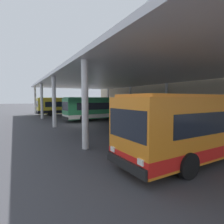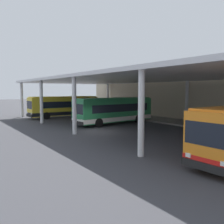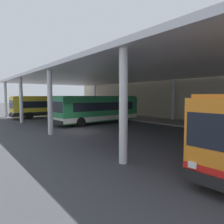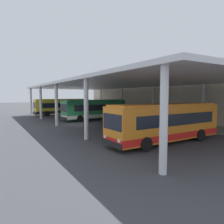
# 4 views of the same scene
# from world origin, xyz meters

# --- Properties ---
(ground_plane) EXTENTS (200.00, 200.00, 0.00)m
(ground_plane) POSITION_xyz_m (0.00, 0.00, 0.00)
(ground_plane) COLOR #3D3D42
(platform_kerb) EXTENTS (42.00, 4.50, 0.18)m
(platform_kerb) POSITION_xyz_m (0.00, 11.75, 0.09)
(platform_kerb) COLOR gray
(platform_kerb) RESTS_ON ground
(station_building_facade) EXTENTS (48.00, 1.60, 8.32)m
(station_building_facade) POSITION_xyz_m (0.00, 15.00, 4.16)
(station_building_facade) COLOR #C1B293
(station_building_facade) RESTS_ON ground
(canopy_shelter) EXTENTS (40.00, 17.00, 5.55)m
(canopy_shelter) POSITION_xyz_m (0.00, 5.50, 5.29)
(canopy_shelter) COLOR silver
(canopy_shelter) RESTS_ON ground
(bus_nearest_bay) EXTENTS (2.80, 10.55, 3.17)m
(bus_nearest_bay) POSITION_xyz_m (-14.04, 2.56, 1.66)
(bus_nearest_bay) COLOR yellow
(bus_nearest_bay) RESTS_ON ground
(bus_second_bay) EXTENTS (3.29, 10.69, 3.17)m
(bus_second_bay) POSITION_xyz_m (-3.75, 4.65, 1.66)
(bus_second_bay) COLOR #28844C
(bus_second_bay) RESTS_ON ground
(trash_bin) EXTENTS (0.52, 0.52, 0.98)m
(trash_bin) POSITION_xyz_m (4.15, 11.73, 0.68)
(trash_bin) COLOR maroon
(trash_bin) RESTS_ON platform_kerb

